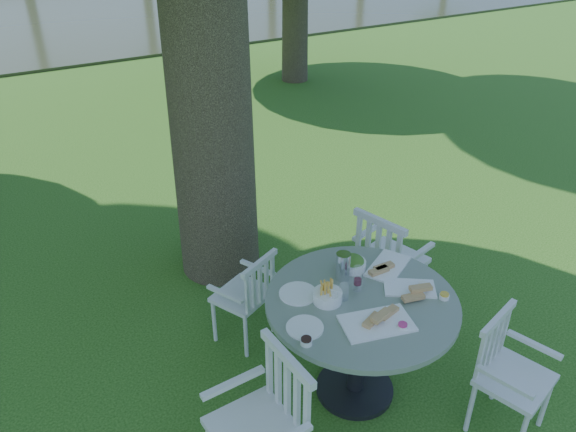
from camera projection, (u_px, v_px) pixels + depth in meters
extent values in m
plane|color=#18410D|center=(300.00, 310.00, 4.89)|extent=(140.00, 140.00, 0.00)
cylinder|color=black|center=(354.00, 388.00, 4.09)|extent=(0.56, 0.56, 0.04)
cylinder|color=black|center=(358.00, 347.00, 3.89)|extent=(0.12, 0.12, 0.76)
cylinder|color=slate|center=(362.00, 302.00, 3.69)|extent=(1.28, 1.28, 0.04)
cylinder|color=silver|center=(422.00, 286.00, 4.80)|extent=(0.04, 0.04, 0.48)
cylinder|color=silver|center=(382.00, 265.00, 5.06)|extent=(0.04, 0.04, 0.48)
cylinder|color=silver|center=(396.00, 306.00, 4.56)|extent=(0.04, 0.04, 0.48)
cylinder|color=silver|center=(355.00, 283.00, 4.82)|extent=(0.04, 0.04, 0.48)
cube|color=silver|center=(391.00, 259.00, 4.68)|extent=(0.56, 0.59, 0.04)
cube|color=silver|center=(378.00, 246.00, 4.43)|extent=(0.16, 0.49, 0.49)
cylinder|color=silver|center=(242.00, 298.00, 4.72)|extent=(0.03, 0.03, 0.40)
cylinder|color=silver|center=(214.00, 321.00, 4.46)|extent=(0.03, 0.03, 0.40)
cylinder|color=silver|center=(273.00, 312.00, 4.56)|extent=(0.03, 0.03, 0.40)
cylinder|color=silver|center=(246.00, 337.00, 4.31)|extent=(0.03, 0.03, 0.40)
cube|color=silver|center=(243.00, 295.00, 4.40)|extent=(0.53, 0.51, 0.04)
cube|color=silver|center=(260.00, 284.00, 4.22)|extent=(0.38, 0.21, 0.41)
cylinder|color=silver|center=(266.00, 423.00, 3.56)|extent=(0.04, 0.04, 0.49)
cube|color=silver|center=(256.00, 432.00, 3.18)|extent=(0.48, 0.52, 0.04)
cube|color=silver|center=(287.00, 388.00, 3.17)|extent=(0.07, 0.50, 0.50)
cylinder|color=silver|center=(545.00, 403.00, 3.73)|extent=(0.03, 0.03, 0.43)
cylinder|color=silver|center=(470.00, 408.00, 3.69)|extent=(0.03, 0.03, 0.43)
cylinder|color=silver|center=(497.00, 376.00, 3.93)|extent=(0.03, 0.03, 0.43)
cube|color=silver|center=(515.00, 380.00, 3.60)|extent=(0.53, 0.51, 0.04)
cube|color=silver|center=(493.00, 342.00, 3.61)|extent=(0.43, 0.16, 0.44)
cube|color=white|center=(377.00, 323.00, 3.47)|extent=(0.49, 0.37, 0.02)
cube|color=white|center=(410.00, 288.00, 3.78)|extent=(0.39, 0.36, 0.01)
cube|color=white|center=(388.00, 266.00, 3.99)|extent=(0.44, 0.37, 0.02)
cylinder|color=white|center=(305.00, 328.00, 3.44)|extent=(0.23, 0.23, 0.01)
cylinder|color=white|center=(298.00, 294.00, 3.72)|extent=(0.26, 0.26, 0.01)
cylinder|color=white|center=(328.00, 297.00, 3.65)|extent=(0.19, 0.19, 0.07)
cylinder|color=white|center=(352.00, 265.00, 3.97)|extent=(0.19, 0.19, 0.06)
cylinder|color=silver|center=(343.00, 266.00, 3.83)|extent=(0.10, 0.10, 0.20)
cylinder|color=white|center=(358.00, 278.00, 3.73)|extent=(0.06, 0.06, 0.18)
cylinder|color=white|center=(344.00, 292.00, 3.66)|extent=(0.07, 0.07, 0.11)
cylinder|color=white|center=(333.00, 300.00, 3.60)|extent=(0.06, 0.06, 0.10)
cylinder|color=white|center=(402.00, 327.00, 3.43)|extent=(0.07, 0.07, 0.03)
cylinder|color=white|center=(444.00, 297.00, 3.68)|extent=(0.07, 0.07, 0.03)
cylinder|color=white|center=(422.00, 286.00, 3.79)|extent=(0.06, 0.06, 0.03)
cylinder|color=white|center=(306.00, 342.00, 3.31)|extent=(0.07, 0.07, 0.03)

